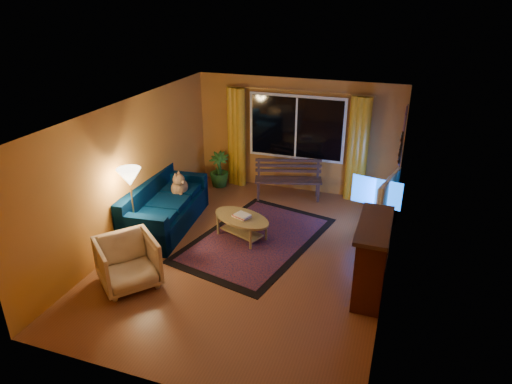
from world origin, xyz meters
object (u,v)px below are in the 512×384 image
(bench, at_px, (288,189))
(floor_lamp, at_px, (133,210))
(sofa, at_px, (166,205))
(armchair, at_px, (128,260))
(coffee_table, at_px, (242,227))
(tv_console, at_px, (379,221))

(bench, relative_size, floor_lamp, 0.94)
(floor_lamp, bearing_deg, sofa, 85.35)
(armchair, xyz_separation_m, coffee_table, (1.13, 1.91, -0.22))
(bench, height_order, tv_console, tv_console)
(coffee_table, height_order, tv_console, tv_console)
(bench, distance_m, tv_console, 2.21)
(sofa, bearing_deg, armchair, -83.75)
(coffee_table, bearing_deg, bench, 80.22)
(bench, xyz_separation_m, sofa, (-1.86, -1.99, 0.23))
(floor_lamp, relative_size, coffee_table, 1.29)
(tv_console, bearing_deg, sofa, -153.37)
(sofa, bearing_deg, coffee_table, -4.08)
(sofa, distance_m, coffee_table, 1.54)
(armchair, xyz_separation_m, tv_console, (3.47, 2.92, -0.19))
(armchair, distance_m, tv_console, 4.54)
(bench, relative_size, armchair, 1.66)
(sofa, xyz_separation_m, floor_lamp, (-0.07, -0.91, 0.31))
(armchair, height_order, floor_lamp, floor_lamp)
(sofa, distance_m, armchair, 1.91)
(sofa, bearing_deg, bench, 41.13)
(sofa, height_order, coffee_table, sofa)
(tv_console, bearing_deg, coffee_table, -145.32)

